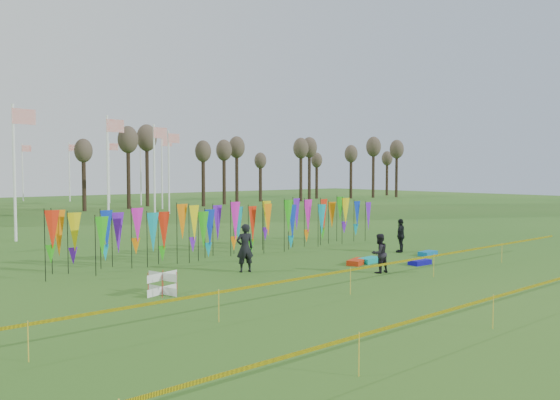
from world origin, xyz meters
TOP-DOWN VIEW (x-y plane):
  - ground at (0.00, 0.00)m, footprint 160.00×160.00m
  - banner_row at (0.28, 8.39)m, footprint 18.64×0.64m
  - caution_tape_near at (-0.22, -1.03)m, footprint 26.00×0.02m
  - caution_tape_far at (-0.22, -6.11)m, footprint 26.00×0.02m
  - tree_line at (32.00, 44.00)m, footprint 53.92×1.92m
  - box_kite at (-6.71, 2.93)m, footprint 0.68×0.68m
  - person_left at (-2.19, 4.50)m, footprint 0.85×0.73m
  - person_mid at (1.85, 0.88)m, footprint 0.81×0.55m
  - person_right at (7.06, 3.84)m, footprint 1.14×0.92m
  - kite_bag_turquoise at (3.47, 2.77)m, footprint 1.18×0.69m
  - kite_bag_blue at (4.75, 1.01)m, footprint 1.03×0.58m
  - kite_bag_red at (2.71, 2.83)m, footprint 1.33×0.95m
  - kite_bag_teal at (7.26, 2.36)m, footprint 1.10×0.61m

SIDE VIEW (x-z plane):
  - ground at x=0.00m, z-range 0.00..0.00m
  - kite_bag_teal at x=7.26m, z-range 0.00..0.20m
  - kite_bag_blue at x=4.75m, z-range 0.00..0.21m
  - kite_bag_red at x=2.71m, z-range 0.00..0.22m
  - kite_bag_turquoise at x=3.47m, z-range 0.00..0.23m
  - box_kite at x=-6.71m, z-range 0.00..0.75m
  - caution_tape_near at x=-0.22m, z-range 0.33..1.23m
  - caution_tape_far at x=-0.22m, z-range 0.33..1.23m
  - person_mid at x=1.85m, z-range 0.00..1.59m
  - person_right at x=7.06m, z-range 0.00..1.70m
  - person_left at x=-2.19m, z-range 0.00..1.97m
  - banner_row at x=0.28m, z-range 0.36..2.84m
  - tree_line at x=32.00m, z-range 2.25..10.09m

